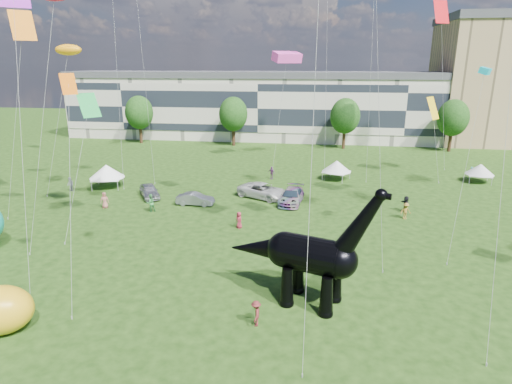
# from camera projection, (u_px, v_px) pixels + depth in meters

# --- Properties ---
(ground) EXTENTS (220.00, 220.00, 0.00)m
(ground) POSITION_uv_depth(u_px,v_px,m) (258.00, 303.00, 27.55)
(ground) COLOR #16330C
(ground) RESTS_ON ground
(terrace_row) EXTENTS (78.00, 11.00, 12.00)m
(terrace_row) POSITION_uv_depth(u_px,v_px,m) (262.00, 108.00, 85.60)
(terrace_row) COLOR beige
(terrace_row) RESTS_ON ground
(tree_far_left) EXTENTS (5.20, 5.20, 9.44)m
(tree_far_left) POSITION_uv_depth(u_px,v_px,m) (139.00, 110.00, 80.00)
(tree_far_left) COLOR #382314
(tree_far_left) RESTS_ON ground
(tree_mid_left) EXTENTS (5.20, 5.20, 9.44)m
(tree_mid_left) POSITION_uv_depth(u_px,v_px,m) (233.00, 111.00, 77.54)
(tree_mid_left) COLOR #382314
(tree_mid_left) RESTS_ON ground
(tree_mid_right) EXTENTS (5.20, 5.20, 9.44)m
(tree_mid_right) POSITION_uv_depth(u_px,v_px,m) (345.00, 113.00, 74.80)
(tree_mid_right) COLOR #382314
(tree_mid_right) RESTS_ON ground
(tree_far_right) EXTENTS (5.20, 5.20, 9.44)m
(tree_far_right) POSITION_uv_depth(u_px,v_px,m) (453.00, 115.00, 72.33)
(tree_far_right) COLOR #382314
(tree_far_right) RESTS_ON ground
(dinosaur_sculpture) EXTENTS (10.28, 4.72, 8.49)m
(dinosaur_sculpture) POSITION_uv_depth(u_px,v_px,m) (306.00, 256.00, 26.84)
(dinosaur_sculpture) COLOR black
(dinosaur_sculpture) RESTS_ON ground
(car_silver) EXTENTS (3.91, 4.79, 1.54)m
(car_silver) POSITION_uv_depth(u_px,v_px,m) (149.00, 191.00, 48.77)
(car_silver) COLOR #A5A6AA
(car_silver) RESTS_ON ground
(car_grey) EXTENTS (4.07, 1.44, 1.34)m
(car_grey) POSITION_uv_depth(u_px,v_px,m) (195.00, 199.00, 46.21)
(car_grey) COLOR gray
(car_grey) RESTS_ON ground
(car_white) EXTENTS (6.57, 5.08, 1.66)m
(car_white) POSITION_uv_depth(u_px,v_px,m) (263.00, 191.00, 48.63)
(car_white) COLOR silver
(car_white) RESTS_ON ground
(car_dark) EXTENTS (2.83, 5.70, 1.59)m
(car_dark) POSITION_uv_depth(u_px,v_px,m) (292.00, 196.00, 46.76)
(car_dark) COLOR #595960
(car_dark) RESTS_ON ground
(gazebo_near) EXTENTS (4.91, 4.91, 2.59)m
(gazebo_near) POSITION_uv_depth(u_px,v_px,m) (337.00, 166.00, 55.81)
(gazebo_near) COLOR silver
(gazebo_near) RESTS_ON ground
(gazebo_far) EXTENTS (3.98, 3.98, 2.42)m
(gazebo_far) POSITION_uv_depth(u_px,v_px,m) (480.00, 169.00, 54.69)
(gazebo_far) COLOR silver
(gazebo_far) RESTS_ON ground
(gazebo_left) EXTENTS (5.00, 5.00, 2.90)m
(gazebo_left) POSITION_uv_depth(u_px,v_px,m) (107.00, 171.00, 52.28)
(gazebo_left) COLOR white
(gazebo_left) RESTS_ON ground
(inflatable_yellow) EXTENTS (4.18, 3.56, 2.80)m
(inflatable_yellow) POSITION_uv_depth(u_px,v_px,m) (0.00, 310.00, 24.23)
(inflatable_yellow) COLOR gold
(inflatable_yellow) RESTS_ON ground
(visitors) EXTENTS (50.33, 38.01, 1.89)m
(visitors) POSITION_uv_depth(u_px,v_px,m) (261.00, 207.00, 43.00)
(visitors) COLOR #AC2B3D
(visitors) RESTS_ON ground
(kites) EXTENTS (58.82, 46.03, 29.97)m
(kites) POSITION_uv_depth(u_px,v_px,m) (171.00, 10.00, 43.24)
(kites) COLOR red
(kites) RESTS_ON ground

